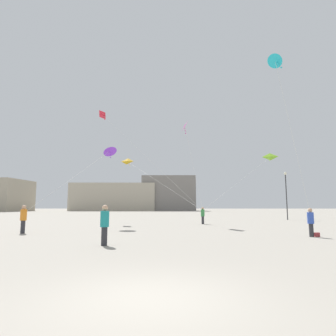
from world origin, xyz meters
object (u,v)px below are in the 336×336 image
(person_in_blue, at_px, (311,221))
(kite_magenta_delta, at_px, (185,127))
(kite_violet_diamond, at_px, (110,151))
(lamppost_east, at_px, (286,188))
(kite_cyan_diamond, at_px, (276,62))
(building_right_hall, at_px, (169,193))
(kite_lime_delta, at_px, (269,158))
(kite_crimson_delta, at_px, (105,117))
(handbag_beside_flyer, at_px, (317,235))
(person_in_teal, at_px, (105,223))
(person_in_green, at_px, (203,215))
(building_centre_hall, at_px, (114,197))
(person_in_orange, at_px, (23,218))
(kite_amber_delta, at_px, (129,162))

(person_in_blue, relative_size, kite_magenta_delta, 0.19)
(kite_violet_diamond, relative_size, lamppost_east, 1.15)
(kite_cyan_diamond, height_order, building_right_hall, building_right_hall)
(kite_violet_diamond, height_order, lamppost_east, kite_violet_diamond)
(kite_lime_delta, relative_size, kite_crimson_delta, 1.19)
(building_right_hall, height_order, handbag_beside_flyer, building_right_hall)
(kite_lime_delta, bearing_deg, lamppost_east, -87.08)
(person_in_teal, distance_m, lamppost_east, 29.10)
(person_in_green, relative_size, building_centre_hall, 0.06)
(kite_magenta_delta, bearing_deg, kite_crimson_delta, 150.60)
(kite_crimson_delta, bearing_deg, kite_cyan_diamond, -47.87)
(kite_violet_diamond, relative_size, kite_crimson_delta, 0.58)
(person_in_orange, height_order, kite_lime_delta, kite_lime_delta)
(kite_cyan_diamond, distance_m, kite_crimson_delta, 21.58)
(handbag_beside_flyer, bearing_deg, person_in_orange, 174.94)
(person_in_blue, relative_size, person_in_teal, 0.90)
(kite_amber_delta, bearing_deg, kite_magenta_delta, -60.35)
(person_in_blue, xyz_separation_m, handbag_beside_flyer, (0.35, 0.10, -0.78))
(kite_violet_diamond, height_order, kite_magenta_delta, kite_magenta_delta)
(person_in_green, bearing_deg, building_centre_hall, 27.10)
(person_in_blue, relative_size, kite_lime_delta, 0.12)
(person_in_green, bearing_deg, kite_magenta_delta, 115.48)
(lamppost_east, bearing_deg, kite_crimson_delta, -170.87)
(kite_amber_delta, xyz_separation_m, kite_crimson_delta, (-1.67, -8.07, 4.25))
(person_in_teal, relative_size, kite_crimson_delta, 0.15)
(person_in_teal, height_order, kite_lime_delta, kite_lime_delta)
(building_right_hall, bearing_deg, kite_magenta_delta, -87.76)
(kite_amber_delta, distance_m, kite_crimson_delta, 9.28)
(kite_amber_delta, relative_size, kite_crimson_delta, 1.14)
(person_in_green, xyz_separation_m, handbag_beside_flyer, (5.47, -11.04, -0.78))
(kite_crimson_delta, xyz_separation_m, building_right_hall, (6.58, 62.48, -6.55))
(person_in_orange, relative_size, kite_violet_diamond, 0.27)
(person_in_blue, height_order, kite_amber_delta, kite_amber_delta)
(kite_magenta_delta, bearing_deg, building_right_hall, 92.24)
(lamppost_east, distance_m, handbag_beside_flyer, 20.53)
(kite_cyan_diamond, distance_m, lamppost_east, 22.08)
(kite_magenta_delta, relative_size, building_right_hall, 0.50)
(person_in_green, xyz_separation_m, person_in_teal, (-5.98, -14.94, 0.10))
(person_in_blue, height_order, person_in_orange, person_in_orange)
(person_in_green, bearing_deg, kite_lime_delta, -31.27)
(person_in_orange, bearing_deg, kite_lime_delta, -157.73)
(kite_amber_delta, xyz_separation_m, building_right_hall, (4.91, 54.41, -2.30))
(kite_lime_delta, xyz_separation_m, lamppost_east, (0.26, -5.03, -4.76))
(person_in_teal, height_order, kite_magenta_delta, kite_magenta_delta)
(person_in_green, relative_size, kite_amber_delta, 0.12)
(kite_lime_delta, bearing_deg, kite_magenta_delta, -132.78)
(person_in_blue, xyz_separation_m, kite_magenta_delta, (-6.81, 10.62, 8.57))
(kite_cyan_diamond, bearing_deg, building_centre_hall, 108.36)
(person_in_orange, bearing_deg, kite_violet_diamond, -146.20)
(person_in_teal, bearing_deg, person_in_blue, -47.91)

